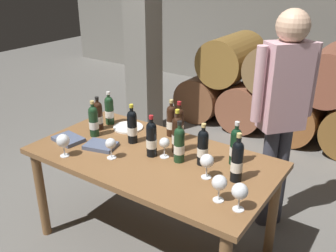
{
  "coord_description": "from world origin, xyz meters",
  "views": [
    {
      "loc": [
        1.39,
        -1.84,
        1.99
      ],
      "look_at": [
        0.0,
        0.2,
        0.91
      ],
      "focal_mm": 40.12,
      "sensor_mm": 36.0,
      "label": 1
    }
  ],
  "objects_px": {
    "wine_bottle_11": "(98,115)",
    "sommelier_presenting": "(283,104)",
    "dining_table": "(152,167)",
    "wine_glass_2": "(164,143)",
    "wine_bottle_6": "(171,120)",
    "wine_bottle_7": "(235,146)",
    "serving_plate": "(128,127)",
    "wine_glass_1": "(240,192)",
    "wine_bottle_8": "(109,110)",
    "leather_ledger": "(68,139)",
    "wine_bottle_2": "(179,124)",
    "wine_bottle_9": "(132,126)",
    "tasting_notebook": "(101,146)",
    "wine_bottle_5": "(203,147)",
    "wine_bottle_0": "(179,144)",
    "wine_bottle_3": "(177,134)",
    "wine_glass_4": "(207,161)",
    "wine_glass_3": "(111,144)",
    "wine_bottle_10": "(94,121)",
    "wine_glass_0": "(219,183)",
    "wine_glass_5": "(63,141)",
    "wine_bottle_4": "(151,139)",
    "wine_bottle_1": "(237,161)"
  },
  "relations": [
    {
      "from": "dining_table",
      "to": "serving_plate",
      "type": "height_order",
      "value": "serving_plate"
    },
    {
      "from": "wine_bottle_0",
      "to": "wine_bottle_11",
      "type": "xyz_separation_m",
      "value": [
        -0.81,
        0.08,
        -0.01
      ]
    },
    {
      "from": "dining_table",
      "to": "wine_glass_2",
      "type": "distance_m",
      "value": 0.21
    },
    {
      "from": "wine_bottle_11",
      "to": "sommelier_presenting",
      "type": "xyz_separation_m",
      "value": [
        1.25,
        0.63,
        0.16
      ]
    },
    {
      "from": "wine_bottle_0",
      "to": "wine_bottle_8",
      "type": "relative_size",
      "value": 1.05
    },
    {
      "from": "wine_bottle_3",
      "to": "wine_glass_5",
      "type": "xyz_separation_m",
      "value": [
        -0.6,
        -0.49,
        -0.02
      ]
    },
    {
      "from": "dining_table",
      "to": "tasting_notebook",
      "type": "height_order",
      "value": "tasting_notebook"
    },
    {
      "from": "wine_bottle_2",
      "to": "wine_bottle_5",
      "type": "bearing_deg",
      "value": -33.96
    },
    {
      "from": "wine_bottle_1",
      "to": "sommelier_presenting",
      "type": "height_order",
      "value": "sommelier_presenting"
    },
    {
      "from": "wine_glass_5",
      "to": "serving_plate",
      "type": "relative_size",
      "value": 0.68
    },
    {
      "from": "wine_bottle_0",
      "to": "wine_bottle_3",
      "type": "xyz_separation_m",
      "value": [
        -0.09,
        0.11,
        0.01
      ]
    },
    {
      "from": "wine_bottle_2",
      "to": "wine_bottle_6",
      "type": "distance_m",
      "value": 0.1
    },
    {
      "from": "wine_bottle_5",
      "to": "wine_bottle_7",
      "type": "relative_size",
      "value": 0.96
    },
    {
      "from": "wine_glass_1",
      "to": "leather_ledger",
      "type": "height_order",
      "value": "wine_glass_1"
    },
    {
      "from": "wine_glass_3",
      "to": "leather_ledger",
      "type": "relative_size",
      "value": 0.67
    },
    {
      "from": "wine_glass_3",
      "to": "wine_bottle_11",
      "type": "bearing_deg",
      "value": 143.23
    },
    {
      "from": "wine_bottle_4",
      "to": "wine_glass_1",
      "type": "height_order",
      "value": "wine_bottle_4"
    },
    {
      "from": "wine_bottle_6",
      "to": "wine_bottle_7",
      "type": "height_order",
      "value": "wine_bottle_7"
    },
    {
      "from": "wine_bottle_10",
      "to": "serving_plate",
      "type": "height_order",
      "value": "wine_bottle_10"
    },
    {
      "from": "wine_bottle_3",
      "to": "wine_glass_4",
      "type": "distance_m",
      "value": 0.39
    },
    {
      "from": "wine_glass_4",
      "to": "wine_glass_2",
      "type": "bearing_deg",
      "value": 168.63
    },
    {
      "from": "wine_glass_1",
      "to": "wine_glass_2",
      "type": "bearing_deg",
      "value": 158.27
    },
    {
      "from": "wine_bottle_3",
      "to": "wine_bottle_8",
      "type": "height_order",
      "value": "wine_bottle_3"
    },
    {
      "from": "wine_glass_1",
      "to": "wine_glass_2",
      "type": "distance_m",
      "value": 0.72
    },
    {
      "from": "wine_glass_3",
      "to": "wine_glass_4",
      "type": "relative_size",
      "value": 0.92
    },
    {
      "from": "wine_glass_1",
      "to": "wine_bottle_8",
      "type": "bearing_deg",
      "value": 160.29
    },
    {
      "from": "wine_bottle_5",
      "to": "wine_bottle_8",
      "type": "relative_size",
      "value": 1.05
    },
    {
      "from": "wine_bottle_9",
      "to": "wine_glass_0",
      "type": "height_order",
      "value": "wine_bottle_9"
    },
    {
      "from": "wine_bottle_6",
      "to": "serving_plate",
      "type": "xyz_separation_m",
      "value": [
        -0.36,
        -0.08,
        -0.12
      ]
    },
    {
      "from": "wine_bottle_5",
      "to": "tasting_notebook",
      "type": "distance_m",
      "value": 0.76
    },
    {
      "from": "tasting_notebook",
      "to": "sommelier_presenting",
      "type": "xyz_separation_m",
      "value": [
        1.02,
        0.86,
        0.27
      ]
    },
    {
      "from": "wine_bottle_5",
      "to": "wine_bottle_7",
      "type": "height_order",
      "value": "wine_bottle_7"
    },
    {
      "from": "wine_bottle_6",
      "to": "leather_ledger",
      "type": "bearing_deg",
      "value": -138.48
    },
    {
      "from": "wine_bottle_10",
      "to": "wine_glass_0",
      "type": "height_order",
      "value": "wine_bottle_10"
    },
    {
      "from": "wine_bottle_4",
      "to": "leather_ledger",
      "type": "distance_m",
      "value": 0.68
    },
    {
      "from": "wine_glass_1",
      "to": "sommelier_presenting",
      "type": "distance_m",
      "value": 1.01
    },
    {
      "from": "wine_bottle_11",
      "to": "leather_ledger",
      "type": "relative_size",
      "value": 1.24
    },
    {
      "from": "wine_bottle_9",
      "to": "leather_ledger",
      "type": "relative_size",
      "value": 1.36
    },
    {
      "from": "wine_bottle_7",
      "to": "serving_plate",
      "type": "distance_m",
      "value": 0.96
    },
    {
      "from": "wine_bottle_4",
      "to": "wine_bottle_0",
      "type": "bearing_deg",
      "value": 11.43
    },
    {
      "from": "wine_bottle_8",
      "to": "sommelier_presenting",
      "type": "bearing_deg",
      "value": 21.42
    },
    {
      "from": "dining_table",
      "to": "wine_bottle_8",
      "type": "distance_m",
      "value": 0.7
    },
    {
      "from": "wine_bottle_0",
      "to": "wine_bottle_10",
      "type": "bearing_deg",
      "value": -178.09
    },
    {
      "from": "wine_bottle_3",
      "to": "wine_glass_0",
      "type": "bearing_deg",
      "value": -35.49
    },
    {
      "from": "wine_bottle_2",
      "to": "wine_glass_0",
      "type": "bearing_deg",
      "value": -41.27
    },
    {
      "from": "wine_bottle_2",
      "to": "wine_glass_2",
      "type": "height_order",
      "value": "wine_bottle_2"
    },
    {
      "from": "wine_bottle_1",
      "to": "wine_bottle_9",
      "type": "relative_size",
      "value": 1.06
    },
    {
      "from": "wine_bottle_2",
      "to": "wine_glass_5",
      "type": "distance_m",
      "value": 0.84
    },
    {
      "from": "wine_glass_3",
      "to": "wine_bottle_7",
      "type": "bearing_deg",
      "value": 29.08
    },
    {
      "from": "wine_bottle_5",
      "to": "wine_bottle_11",
      "type": "height_order",
      "value": "wine_bottle_5"
    }
  ]
}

